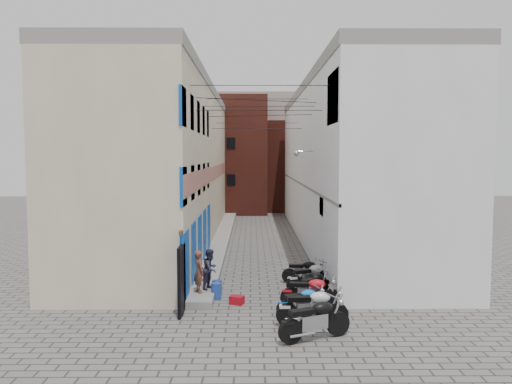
{
  "coord_description": "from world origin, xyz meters",
  "views": [
    {
      "loc": [
        -0.3,
        -15.91,
        5.03
      ],
      "look_at": [
        -0.06,
        11.4,
        3.0
      ],
      "focal_mm": 35.0,
      "sensor_mm": 36.0,
      "label": 1
    }
  ],
  "objects_px": {
    "motorcycle_g": "(305,270)",
    "motorcycle_b": "(312,305)",
    "water_jug_far": "(217,288)",
    "person_a": "(199,271)",
    "water_jug_near": "(216,291)",
    "motorcycle_c": "(303,300)",
    "motorcycle_d": "(310,290)",
    "motorcycle_a": "(315,317)",
    "red_crate": "(237,300)",
    "motorcycle_e": "(314,283)",
    "person_b": "(210,269)",
    "motorcycle_f": "(311,275)"
  },
  "relations": [
    {
      "from": "motorcycle_a",
      "to": "motorcycle_d",
      "type": "xyz_separation_m",
      "value": [
        0.22,
        2.92,
        -0.05
      ]
    },
    {
      "from": "water_jug_near",
      "to": "water_jug_far",
      "type": "height_order",
      "value": "water_jug_near"
    },
    {
      "from": "motorcycle_g",
      "to": "motorcycle_b",
      "type": "bearing_deg",
      "value": -0.37
    },
    {
      "from": "water_jug_near",
      "to": "water_jug_far",
      "type": "xyz_separation_m",
      "value": [
        0.0,
        0.42,
        -0.01
      ]
    },
    {
      "from": "motorcycle_a",
      "to": "motorcycle_b",
      "type": "xyz_separation_m",
      "value": [
        0.06,
        1.14,
        -0.01
      ]
    },
    {
      "from": "motorcycle_d",
      "to": "motorcycle_e",
      "type": "height_order",
      "value": "motorcycle_d"
    },
    {
      "from": "motorcycle_a",
      "to": "water_jug_far",
      "type": "height_order",
      "value": "motorcycle_a"
    },
    {
      "from": "motorcycle_c",
      "to": "motorcycle_e",
      "type": "xyz_separation_m",
      "value": [
        0.6,
        1.99,
        0.01
      ]
    },
    {
      "from": "motorcycle_g",
      "to": "person_b",
      "type": "distance_m",
      "value": 3.98
    },
    {
      "from": "motorcycle_a",
      "to": "water_jug_near",
      "type": "height_order",
      "value": "motorcycle_a"
    },
    {
      "from": "motorcycle_c",
      "to": "person_a",
      "type": "xyz_separation_m",
      "value": [
        -3.44,
        1.83,
        0.48
      ]
    },
    {
      "from": "motorcycle_a",
      "to": "motorcycle_e",
      "type": "distance_m",
      "value": 4.06
    },
    {
      "from": "motorcycle_a",
      "to": "person_a",
      "type": "distance_m",
      "value": 5.27
    },
    {
      "from": "motorcycle_f",
      "to": "water_jug_near",
      "type": "height_order",
      "value": "motorcycle_f"
    },
    {
      "from": "motorcycle_a",
      "to": "person_a",
      "type": "bearing_deg",
      "value": -160.98
    },
    {
      "from": "motorcycle_g",
      "to": "red_crate",
      "type": "distance_m",
      "value": 3.81
    },
    {
      "from": "motorcycle_a",
      "to": "red_crate",
      "type": "relative_size",
      "value": 4.9
    },
    {
      "from": "motorcycle_c",
      "to": "motorcycle_g",
      "type": "height_order",
      "value": "motorcycle_g"
    },
    {
      "from": "motorcycle_d",
      "to": "water_jug_near",
      "type": "distance_m",
      "value": 3.35
    },
    {
      "from": "motorcycle_c",
      "to": "motorcycle_f",
      "type": "distance_m",
      "value": 3.01
    },
    {
      "from": "motorcycle_c",
      "to": "motorcycle_e",
      "type": "distance_m",
      "value": 2.08
    },
    {
      "from": "motorcycle_d",
      "to": "motorcycle_g",
      "type": "height_order",
      "value": "motorcycle_d"
    },
    {
      "from": "motorcycle_e",
      "to": "person_a",
      "type": "distance_m",
      "value": 4.07
    },
    {
      "from": "motorcycle_d",
      "to": "red_crate",
      "type": "distance_m",
      "value": 2.51
    },
    {
      "from": "motorcycle_c",
      "to": "motorcycle_g",
      "type": "distance_m",
      "value": 4.05
    },
    {
      "from": "motorcycle_c",
      "to": "motorcycle_f",
      "type": "height_order",
      "value": "motorcycle_f"
    },
    {
      "from": "water_jug_near",
      "to": "red_crate",
      "type": "xyz_separation_m",
      "value": [
        0.74,
        -0.63,
        -0.14
      ]
    },
    {
      "from": "person_a",
      "to": "red_crate",
      "type": "distance_m",
      "value": 1.68
    },
    {
      "from": "motorcycle_b",
      "to": "water_jug_near",
      "type": "bearing_deg",
      "value": -134.73
    },
    {
      "from": "motorcycle_d",
      "to": "red_crate",
      "type": "bearing_deg",
      "value": -92.04
    },
    {
      "from": "motorcycle_f",
      "to": "motorcycle_e",
      "type": "bearing_deg",
      "value": -23.21
    },
    {
      "from": "motorcycle_a",
      "to": "person_a",
      "type": "height_order",
      "value": "person_a"
    },
    {
      "from": "person_b",
      "to": "motorcycle_d",
      "type": "bearing_deg",
      "value": -87.44
    },
    {
      "from": "motorcycle_c",
      "to": "motorcycle_g",
      "type": "relative_size",
      "value": 0.96
    },
    {
      "from": "motorcycle_e",
      "to": "water_jug_far",
      "type": "bearing_deg",
      "value": -137.68
    },
    {
      "from": "motorcycle_c",
      "to": "motorcycle_d",
      "type": "relative_size",
      "value": 0.87
    },
    {
      "from": "red_crate",
      "to": "motorcycle_e",
      "type": "bearing_deg",
      "value": 15.32
    },
    {
      "from": "person_a",
      "to": "person_b",
      "type": "distance_m",
      "value": 0.58
    },
    {
      "from": "motorcycle_g",
      "to": "motorcycle_d",
      "type": "bearing_deg",
      "value": 0.48
    },
    {
      "from": "motorcycle_c",
      "to": "person_a",
      "type": "bearing_deg",
      "value": -134.49
    },
    {
      "from": "water_jug_far",
      "to": "motorcycle_g",
      "type": "bearing_deg",
      "value": 27.35
    },
    {
      "from": "motorcycle_e",
      "to": "motorcycle_g",
      "type": "height_order",
      "value": "motorcycle_g"
    },
    {
      "from": "motorcycle_g",
      "to": "water_jug_near",
      "type": "height_order",
      "value": "motorcycle_g"
    },
    {
      "from": "person_b",
      "to": "red_crate",
      "type": "height_order",
      "value": "person_b"
    },
    {
      "from": "water_jug_far",
      "to": "person_a",
      "type": "bearing_deg",
      "value": -141.55
    },
    {
      "from": "water_jug_far",
      "to": "motorcycle_f",
      "type": "bearing_deg",
      "value": 10.56
    },
    {
      "from": "motorcycle_a",
      "to": "motorcycle_e",
      "type": "xyz_separation_m",
      "value": [
        0.48,
        4.03,
        -0.12
      ]
    },
    {
      "from": "motorcycle_c",
      "to": "water_jug_near",
      "type": "distance_m",
      "value": 3.42
    },
    {
      "from": "red_crate",
      "to": "water_jug_far",
      "type": "bearing_deg",
      "value": 125.28
    },
    {
      "from": "motorcycle_g",
      "to": "water_jug_near",
      "type": "relative_size",
      "value": 3.23
    }
  ]
}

